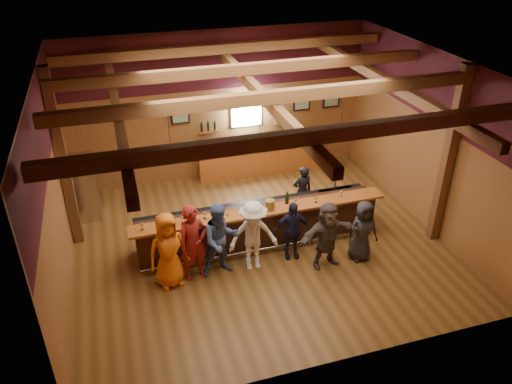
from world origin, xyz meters
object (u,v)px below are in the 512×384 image
at_px(customer_orange, 168,250).
at_px(customer_denim, 221,240).
at_px(customer_navy, 292,230).
at_px(customer_redvest, 193,243).
at_px(ice_bucket, 270,205).
at_px(stainless_fridge, 84,188).
at_px(customer_white, 253,236).
at_px(customer_dark, 363,231).
at_px(customer_brown, 327,235).
at_px(back_bar_cabinet, 261,159).
at_px(bar_counter, 258,223).
at_px(bottle_a, 286,199).
at_px(bartender, 302,191).

distance_m(customer_orange, customer_denim, 1.19).
bearing_deg(customer_navy, customer_redvest, -171.74).
bearing_deg(ice_bucket, stainless_fridge, 146.96).
distance_m(customer_white, customer_dark, 2.61).
relative_size(customer_redvest, customer_navy, 1.23).
bearing_deg(customer_orange, customer_white, -10.02).
relative_size(stainless_fridge, ice_bucket, 7.14).
height_order(customer_navy, customer_brown, customer_brown).
relative_size(back_bar_cabinet, ice_bucket, 15.87).
height_order(customer_brown, ice_bucket, customer_brown).
bearing_deg(customer_redvest, bar_counter, 14.75).
relative_size(stainless_fridge, customer_dark, 1.16).
distance_m(back_bar_cabinet, customer_dark, 5.06).
bearing_deg(ice_bucket, bottle_a, 15.94).
xyz_separation_m(customer_white, customer_navy, (0.99, 0.14, -0.13)).
bearing_deg(bottle_a, back_bar_cabinet, 81.95).
relative_size(customer_brown, bottle_a, 5.44).
height_order(back_bar_cabinet, bottle_a, bottle_a).
xyz_separation_m(customer_denim, bartender, (2.68, 1.79, -0.17)).
bearing_deg(customer_redvest, customer_white, -15.31).
bearing_deg(customer_brown, customer_navy, 134.53).
relative_size(back_bar_cabinet, customer_brown, 2.38).
distance_m(customer_denim, bottle_a, 2.00).
distance_m(customer_orange, customer_redvest, 0.58).
relative_size(customer_dark, ice_bucket, 6.15).
bearing_deg(bartender, customer_navy, 58.58).
height_order(stainless_fridge, customer_redvest, customer_redvest).
bearing_deg(customer_brown, customer_orange, 167.18).
bearing_deg(customer_navy, customer_brown, -32.32).
xyz_separation_m(back_bar_cabinet, customer_navy, (-0.62, -4.42, 0.28)).
height_order(customer_redvest, bottle_a, customer_redvest).
bearing_deg(customer_white, customer_denim, -178.50).
xyz_separation_m(customer_redvest, customer_brown, (3.03, -0.46, -0.09)).
bearing_deg(stainless_fridge, bottle_a, -29.17).
relative_size(bar_counter, back_bar_cabinet, 1.57).
bearing_deg(customer_brown, ice_bucket, 128.58).
bearing_deg(customer_denim, customer_white, -7.59).
distance_m(customer_redvest, customer_dark, 3.97).
bearing_deg(customer_brown, customer_white, 159.96).
bearing_deg(customer_brown, bar_counter, 124.91).
distance_m(stainless_fridge, customer_denim, 4.50).
bearing_deg(customer_orange, bar_counter, 12.60).
xyz_separation_m(customer_redvest, ice_bucket, (1.98, 0.58, 0.31)).
bearing_deg(bar_counter, back_bar_cabinet, 71.66).
distance_m(bar_counter, customer_navy, 1.04).
xyz_separation_m(customer_orange, ice_bucket, (2.55, 0.66, 0.33)).
bearing_deg(bartender, customer_denim, 31.49).
bearing_deg(customer_redvest, customer_denim, -15.80).
xyz_separation_m(back_bar_cabinet, customer_brown, (0.05, -4.96, 0.36)).
relative_size(stainless_fridge, customer_denim, 0.98).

